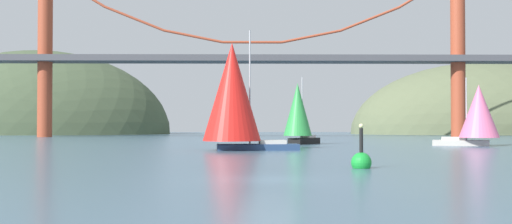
{
  "coord_description": "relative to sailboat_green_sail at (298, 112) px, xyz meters",
  "views": [
    {
      "loc": [
        -0.74,
        -26.82,
        2.32
      ],
      "look_at": [
        0.0,
        34.94,
        3.59
      ],
      "focal_mm": 44.16,
      "sensor_mm": 36.0,
      "label": 1
    }
  ],
  "objects": [
    {
      "name": "ground_plane",
      "position": [
        -5.24,
        -48.44,
        -3.82
      ],
      "size": [
        360.0,
        360.0,
        0.0
      ],
      "primitive_type": "plane",
      "color": "#426075"
    },
    {
      "name": "headland_right",
      "position": [
        54.76,
        86.56,
        -3.82
      ],
      "size": [
        68.56,
        44.0,
        36.99
      ],
      "primitive_type": "ellipsoid",
      "color": "#5B6647",
      "rests_on": "ground_plane"
    },
    {
      "name": "headland_left",
      "position": [
        -60.24,
        86.56,
        -3.82
      ],
      "size": [
        68.13,
        44.0,
        42.91
      ],
      "primitive_type": "ellipsoid",
      "color": "#425138",
      "rests_on": "ground_plane"
    },
    {
      "name": "suspension_bridge",
      "position": [
        -5.24,
        46.56,
        11.78
      ],
      "size": [
        116.23,
        6.0,
        32.36
      ],
      "color": "#A34228",
      "rests_on": "ground_plane"
    },
    {
      "name": "sailboat_green_sail",
      "position": [
        0.0,
        0.0,
        0.0
      ],
      "size": [
        5.45,
        6.77,
        8.16
      ],
      "color": "black",
      "rests_on": "ground_plane"
    },
    {
      "name": "sailboat_pink_spinnaker",
      "position": [
        19.42,
        -5.95,
        -0.19
      ],
      "size": [
        7.72,
        5.59,
        7.61
      ],
      "color": "#B7B2A8",
      "rests_on": "ground_plane"
    },
    {
      "name": "sailboat_red_spinnaker",
      "position": [
        -7.4,
        -17.58,
        1.37
      ],
      "size": [
        9.12,
        5.8,
        11.04
      ],
      "color": "navy",
      "rests_on": "ground_plane"
    },
    {
      "name": "channel_buoy",
      "position": [
        0.07,
        -41.61,
        -3.45
      ],
      "size": [
        1.1,
        1.1,
        2.64
      ],
      "color": "green",
      "rests_on": "ground_plane"
    }
  ]
}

